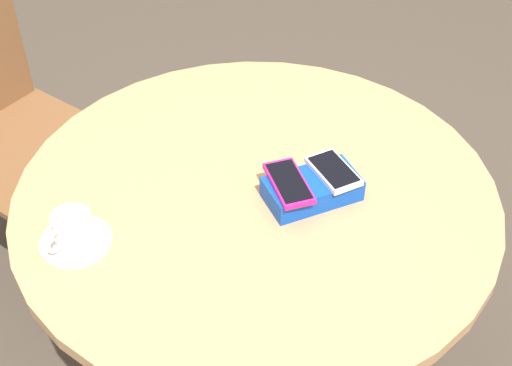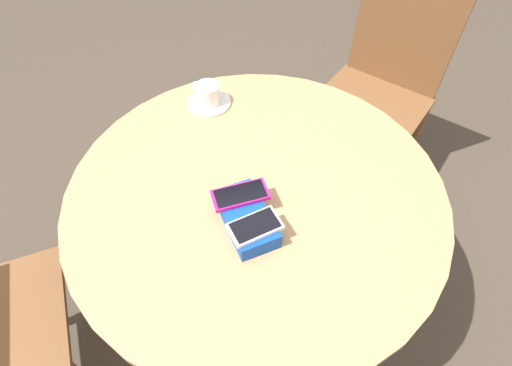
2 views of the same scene
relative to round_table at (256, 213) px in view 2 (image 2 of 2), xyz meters
The scene contains 8 objects.
ground_plane 0.61m from the round_table, ahead, with size 8.00×8.00×0.00m, color #42382D.
round_table is the anchor object (origin of this frame).
phone_box 0.19m from the round_table, 154.39° to the left, with size 0.21×0.14×0.05m.
phone_white 0.24m from the round_table, 165.09° to the left, with size 0.10×0.14×0.01m.
phone_magenta 0.19m from the round_table, 135.18° to the left, with size 0.08×0.15×0.01m.
saucer 0.41m from the round_table, ahead, with size 0.14×0.14×0.01m, color silver.
coffee_cup 0.43m from the round_table, ahead, with size 0.10×0.09×0.06m.
chair_far_side 0.92m from the round_table, 50.14° to the right, with size 0.63×0.63×0.94m.
Camera 2 is at (-0.67, 0.17, 1.58)m, focal length 28.00 mm.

